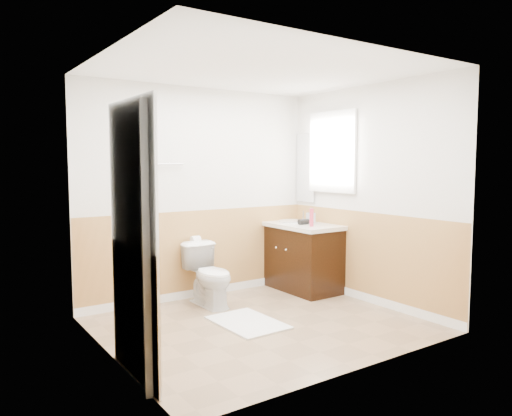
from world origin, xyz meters
TOP-DOWN VIEW (x-y plane):
  - floor at (0.00, 0.00)m, footprint 3.00×3.00m
  - ceiling at (0.00, 0.00)m, footprint 3.00×3.00m
  - wall_back at (0.00, 1.30)m, footprint 3.00×0.00m
  - wall_front at (0.00, -1.30)m, footprint 3.00×0.00m
  - wall_left at (-1.50, 0.00)m, footprint 0.00×3.00m
  - wall_right at (1.50, 0.00)m, footprint 0.00×3.00m
  - wainscot_back at (0.00, 1.29)m, footprint 3.00×0.00m
  - wainscot_front at (0.00, -1.29)m, footprint 3.00×0.00m
  - wainscot_left at (-1.49, 0.00)m, footprint 0.00×2.60m
  - wainscot_right at (1.49, 0.00)m, footprint 0.00×2.60m
  - toilet at (-0.10, 0.89)m, footprint 0.41×0.70m
  - bath_mat at (-0.10, 0.11)m, footprint 0.57×0.81m
  - vanity_cabinet at (1.21, 0.89)m, footprint 0.55×1.10m
  - vanity_knob_left at (0.91, 0.79)m, footprint 0.03×0.03m
  - vanity_knob_right at (0.91, 0.99)m, footprint 0.03×0.03m
  - countertop at (1.20, 0.89)m, footprint 0.60×1.15m
  - sink_basin at (1.21, 1.04)m, footprint 0.36×0.36m
  - faucet at (1.39, 1.04)m, footprint 0.02×0.02m
  - lotion_bottle at (1.11, 0.55)m, footprint 0.05×0.05m
  - soap_dispenser at (1.33, 0.82)m, footprint 0.10×0.10m
  - hair_dryer_body at (1.16, 0.76)m, footprint 0.14×0.07m
  - hair_dryer_handle at (1.13, 0.75)m, footprint 0.03×0.03m
  - mirror_panel at (1.48, 1.10)m, footprint 0.02×0.35m
  - window_frame at (1.47, 0.59)m, footprint 0.04×0.80m
  - window_glass at (1.49, 0.59)m, footprint 0.01×0.70m
  - door at (-1.40, -0.45)m, footprint 0.29×0.78m
  - door_frame at (-1.48, -0.45)m, footprint 0.02×0.92m
  - door_knob at (-1.34, -0.12)m, footprint 0.06×0.06m
  - towel_bar at (-0.55, 1.25)m, footprint 0.62×0.02m
  - tp_holder_bar at (-0.10, 1.23)m, footprint 0.14×0.02m
  - tp_roll at (-0.10, 1.23)m, footprint 0.10×0.11m
  - tp_sheet at (-0.10, 1.23)m, footprint 0.10×0.01m

SIDE VIEW (x-z plane):
  - floor at x=0.00m, z-range 0.00..0.00m
  - bath_mat at x=-0.10m, z-range 0.00..0.02m
  - toilet at x=-0.10m, z-range 0.00..0.70m
  - vanity_cabinet at x=1.21m, z-range 0.00..0.80m
  - wainscot_back at x=0.00m, z-range -1.00..2.00m
  - wainscot_front at x=0.00m, z-range -1.00..2.00m
  - wainscot_left at x=-1.49m, z-range -0.80..1.80m
  - wainscot_right at x=1.49m, z-range -0.80..1.80m
  - vanity_knob_left at x=0.91m, z-range 0.53..0.57m
  - vanity_knob_right at x=0.91m, z-range 0.53..0.57m
  - tp_sheet at x=-0.10m, z-range 0.51..0.67m
  - tp_holder_bar at x=-0.10m, z-range 0.69..0.71m
  - tp_roll at x=-0.10m, z-range 0.64..0.76m
  - countertop at x=1.20m, z-range 0.80..0.85m
  - hair_dryer_handle at x=1.13m, z-range 0.82..0.89m
  - sink_basin at x=1.21m, z-range 0.85..0.87m
  - hair_dryer_body at x=1.16m, z-range 0.85..0.92m
  - faucet at x=1.39m, z-range 0.85..0.99m
  - soap_dispenser at x=1.33m, z-range 0.85..1.04m
  - door_knob at x=-1.34m, z-range 0.92..0.98m
  - lotion_bottle at x=1.11m, z-range 0.85..1.07m
  - door at x=-1.40m, z-range 0.00..2.04m
  - door_frame at x=-1.48m, z-range -0.02..2.08m
  - wall_back at x=0.00m, z-range -0.25..2.75m
  - wall_front at x=0.00m, z-range -0.25..2.75m
  - wall_left at x=-1.50m, z-range -0.25..2.75m
  - wall_right at x=1.50m, z-range -0.25..2.75m
  - mirror_panel at x=1.48m, z-range 1.10..2.00m
  - towel_bar at x=-0.55m, z-range 1.59..1.61m
  - window_frame at x=1.47m, z-range 1.25..2.25m
  - window_glass at x=1.49m, z-range 1.30..2.20m
  - ceiling at x=0.00m, z-range 2.50..2.50m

